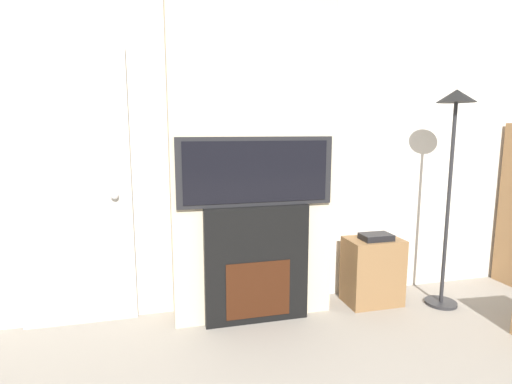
{
  "coord_description": "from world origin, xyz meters",
  "views": [
    {
      "loc": [
        -0.72,
        -1.12,
        1.46
      ],
      "look_at": [
        0.0,
        1.7,
        1.0
      ],
      "focal_mm": 28.0,
      "sensor_mm": 36.0,
      "label": 1
    }
  ],
  "objects": [
    {
      "name": "entry_door",
      "position": [
        -1.3,
        1.97,
        1.02
      ],
      "size": [
        0.81,
        0.09,
        2.04
      ],
      "color": "#BCB7AD",
      "rests_on": "ground_plane"
    },
    {
      "name": "chimney_breast",
      "position": [
        0.0,
        1.85,
        1.35
      ],
      "size": [
        1.23,
        0.3,
        2.7
      ],
      "color": "beige",
      "rests_on": "ground_plane"
    },
    {
      "name": "television",
      "position": [
        0.0,
        1.7,
        1.16
      ],
      "size": [
        1.17,
        0.07,
        0.51
      ],
      "color": "black",
      "rests_on": "fireplace"
    },
    {
      "name": "media_stand",
      "position": [
        1.03,
        1.75,
        0.29
      ],
      "size": [
        0.46,
        0.3,
        0.61
      ],
      "color": "brown",
      "rests_on": "ground_plane"
    },
    {
      "name": "floor_lamp",
      "position": [
        1.58,
        1.58,
        1.38
      ],
      "size": [
        0.3,
        0.3,
        1.77
      ],
      "color": "#262628",
      "rests_on": "ground_plane"
    },
    {
      "name": "wall_back",
      "position": [
        0.0,
        2.03,
        1.35
      ],
      "size": [
        6.0,
        0.06,
        2.7
      ],
      "color": "silver",
      "rests_on": "ground_plane"
    },
    {
      "name": "fireplace",
      "position": [
        0.0,
        1.7,
        0.45
      ],
      "size": [
        0.79,
        0.15,
        0.9
      ],
      "color": "black",
      "rests_on": "ground_plane"
    }
  ]
}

